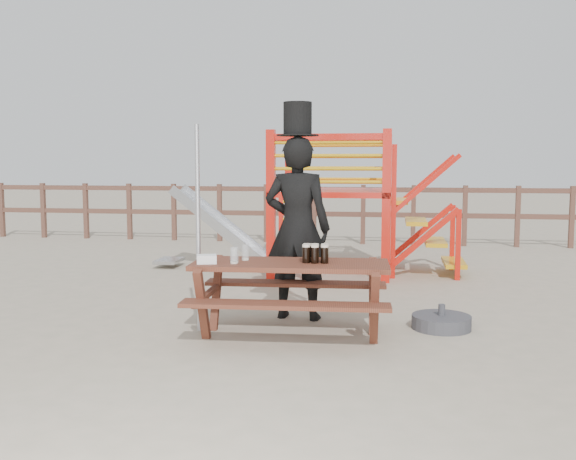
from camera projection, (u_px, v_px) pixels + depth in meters
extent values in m
plane|color=tan|center=(278.00, 332.00, 6.25)|extent=(60.00, 60.00, 0.00)
cube|color=brown|center=(339.00, 189.00, 13.00)|extent=(15.00, 0.06, 0.10)
cube|color=brown|center=(338.00, 214.00, 13.05)|extent=(15.00, 0.06, 0.10)
cube|color=brown|center=(2.00, 210.00, 14.26)|extent=(0.09, 0.09, 1.20)
cube|color=brown|center=(43.00, 210.00, 14.10)|extent=(0.09, 0.09, 1.20)
cube|color=brown|center=(86.00, 211.00, 13.94)|extent=(0.09, 0.09, 1.20)
cube|color=brown|center=(129.00, 211.00, 13.78)|extent=(0.09, 0.09, 1.20)
cube|color=brown|center=(174.00, 212.00, 13.62)|extent=(0.09, 0.09, 1.20)
cube|color=brown|center=(220.00, 213.00, 13.45)|extent=(0.09, 0.09, 1.20)
cube|color=brown|center=(266.00, 213.00, 13.29)|extent=(0.09, 0.09, 1.20)
cube|color=brown|center=(314.00, 214.00, 13.13)|extent=(0.09, 0.09, 1.20)
cube|color=brown|center=(363.00, 214.00, 12.97)|extent=(0.09, 0.09, 1.20)
cube|color=brown|center=(413.00, 215.00, 12.81)|extent=(0.09, 0.09, 1.20)
cube|color=brown|center=(465.00, 216.00, 12.65)|extent=(0.09, 0.09, 1.20)
cube|color=brown|center=(518.00, 216.00, 12.49)|extent=(0.09, 0.09, 1.20)
cube|color=brown|center=(572.00, 217.00, 12.33)|extent=(0.09, 0.09, 1.20)
cube|color=red|center=(271.00, 205.00, 8.98)|extent=(0.12, 0.12, 2.10)
cube|color=red|center=(386.00, 206.00, 8.72)|extent=(0.12, 0.12, 2.10)
cube|color=red|center=(289.00, 199.00, 10.55)|extent=(0.12, 0.12, 2.10)
cube|color=red|center=(387.00, 200.00, 10.30)|extent=(0.12, 0.12, 2.10)
cube|color=red|center=(333.00, 192.00, 9.62)|extent=(1.72, 1.72, 0.08)
cube|color=red|center=(328.00, 137.00, 8.75)|extent=(1.60, 0.08, 0.08)
cube|color=red|center=(338.00, 140.00, 10.32)|extent=(1.60, 0.08, 0.08)
cube|color=red|center=(281.00, 139.00, 9.67)|extent=(0.08, 1.60, 0.08)
cube|color=red|center=(388.00, 138.00, 9.41)|extent=(0.08, 1.60, 0.08)
cylinder|color=gold|center=(328.00, 182.00, 8.82)|extent=(1.50, 0.05, 0.05)
cylinder|color=gold|center=(338.00, 179.00, 10.39)|extent=(1.50, 0.05, 0.05)
cylinder|color=gold|center=(328.00, 169.00, 8.80)|extent=(1.50, 0.05, 0.05)
cylinder|color=gold|center=(338.00, 168.00, 10.37)|extent=(1.50, 0.05, 0.05)
cylinder|color=gold|center=(328.00, 156.00, 8.78)|extent=(1.50, 0.05, 0.05)
cylinder|color=gold|center=(338.00, 157.00, 10.35)|extent=(1.50, 0.05, 0.05)
cylinder|color=gold|center=(328.00, 142.00, 8.76)|extent=(1.50, 0.05, 0.05)
cylinder|color=gold|center=(338.00, 145.00, 10.33)|extent=(1.50, 0.05, 0.05)
cube|color=red|center=(281.00, 239.00, 8.85)|extent=(0.06, 0.06, 1.20)
cube|color=red|center=(307.00, 239.00, 8.80)|extent=(0.06, 0.06, 1.20)
cylinder|color=gold|center=(294.00, 271.00, 8.87)|extent=(0.36, 0.04, 0.04)
cylinder|color=gold|center=(294.00, 254.00, 8.85)|extent=(0.36, 0.04, 0.04)
cylinder|color=gold|center=(294.00, 237.00, 8.82)|extent=(0.36, 0.04, 0.04)
cylinder|color=gold|center=(294.00, 219.00, 8.80)|extent=(0.36, 0.04, 0.04)
cylinder|color=gold|center=(294.00, 202.00, 8.77)|extent=(0.36, 0.04, 0.04)
cube|color=gold|center=(397.00, 201.00, 9.48)|extent=(0.30, 0.90, 0.06)
cube|color=gold|center=(416.00, 221.00, 9.47)|extent=(0.30, 0.90, 0.06)
cube|color=gold|center=(435.00, 242.00, 9.46)|extent=(0.30, 0.90, 0.06)
cube|color=gold|center=(454.00, 262.00, 9.44)|extent=(0.30, 0.90, 0.06)
cube|color=red|center=(425.00, 237.00, 9.03)|extent=(0.95, 0.08, 0.86)
cube|color=red|center=(423.00, 230.00, 9.91)|extent=(0.95, 0.08, 0.86)
cube|color=#B7B9BE|center=(224.00, 229.00, 9.96)|extent=(1.53, 0.55, 1.21)
cube|color=#B7B9BE|center=(219.00, 228.00, 9.69)|extent=(1.58, 0.04, 1.28)
cube|color=#B7B9BE|center=(228.00, 225.00, 10.22)|extent=(1.58, 0.04, 1.28)
cube|color=#B7B9BE|center=(169.00, 261.00, 10.15)|extent=(0.35, 0.55, 0.05)
cube|color=brown|center=(291.00, 265.00, 6.03)|extent=(1.87, 0.79, 0.05)
cube|color=brown|center=(285.00, 305.00, 5.56)|extent=(1.85, 0.36, 0.04)
cube|color=brown|center=(295.00, 284.00, 6.55)|extent=(1.85, 0.36, 0.04)
cube|color=brown|center=(210.00, 300.00, 6.14)|extent=(0.14, 1.10, 0.66)
cube|color=brown|center=(374.00, 304.00, 5.98)|extent=(0.14, 1.10, 0.66)
imported|color=black|center=(297.00, 228.00, 6.71)|extent=(0.74, 0.53, 1.92)
cube|color=#0C872D|center=(301.00, 205.00, 6.83)|extent=(0.08, 0.03, 0.45)
cylinder|color=black|center=(298.00, 135.00, 6.60)|extent=(0.44, 0.44, 0.01)
cylinder|color=black|center=(298.00, 118.00, 6.59)|extent=(0.29, 0.29, 0.33)
cube|color=white|center=(301.00, 108.00, 6.72)|extent=(0.15, 0.02, 0.04)
cylinder|color=#B2B2B7|center=(198.00, 229.00, 6.20)|extent=(0.04, 0.04, 2.01)
cylinder|color=#393A3F|center=(441.00, 322.00, 6.36)|extent=(0.58, 0.58, 0.13)
cylinder|color=#393A3F|center=(442.00, 310.00, 6.35)|extent=(0.07, 0.07, 0.11)
cube|color=white|center=(207.00, 259.00, 5.96)|extent=(0.21, 0.19, 0.08)
cylinder|color=black|center=(306.00, 255.00, 5.98)|extent=(0.07, 0.07, 0.15)
cylinder|color=beige|center=(306.00, 246.00, 5.97)|extent=(0.07, 0.07, 0.02)
cylinder|color=black|center=(315.00, 255.00, 5.96)|extent=(0.07, 0.07, 0.15)
cylinder|color=beige|center=(315.00, 246.00, 5.95)|extent=(0.07, 0.07, 0.02)
cylinder|color=black|center=(325.00, 255.00, 5.96)|extent=(0.07, 0.07, 0.15)
cylinder|color=beige|center=(325.00, 246.00, 5.95)|extent=(0.07, 0.07, 0.02)
cylinder|color=black|center=(307.00, 254.00, 6.06)|extent=(0.07, 0.07, 0.15)
cylinder|color=beige|center=(307.00, 245.00, 6.05)|extent=(0.07, 0.07, 0.02)
cylinder|color=black|center=(315.00, 254.00, 6.05)|extent=(0.07, 0.07, 0.15)
cylinder|color=beige|center=(315.00, 245.00, 6.04)|extent=(0.07, 0.07, 0.02)
cylinder|color=black|center=(325.00, 254.00, 6.04)|extent=(0.07, 0.07, 0.15)
cylinder|color=beige|center=(325.00, 245.00, 6.03)|extent=(0.07, 0.07, 0.02)
cylinder|color=silver|center=(234.00, 256.00, 5.94)|extent=(0.07, 0.07, 0.15)
cylinder|color=beige|center=(234.00, 263.00, 5.94)|extent=(0.06, 0.06, 0.02)
cylinder|color=silver|center=(235.00, 255.00, 5.96)|extent=(0.07, 0.07, 0.15)
cylinder|color=beige|center=(235.00, 262.00, 5.97)|extent=(0.06, 0.06, 0.02)
cylinder|color=silver|center=(245.00, 252.00, 6.15)|extent=(0.07, 0.07, 0.15)
cylinder|color=beige|center=(245.00, 259.00, 6.15)|extent=(0.06, 0.06, 0.02)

